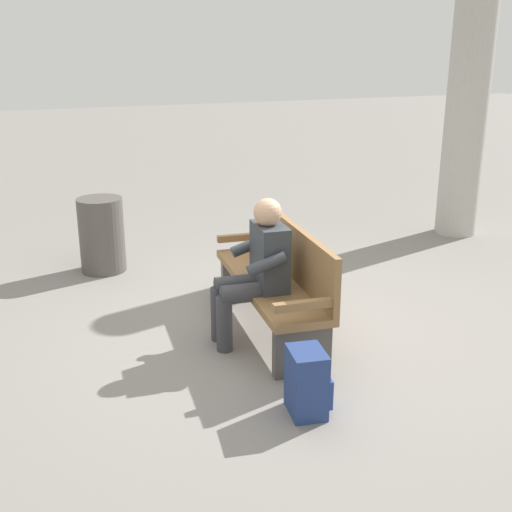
{
  "coord_description": "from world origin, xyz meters",
  "views": [
    {
      "loc": [
        -4.61,
        1.92,
        2.32
      ],
      "look_at": [
        -0.08,
        0.15,
        0.7
      ],
      "focal_mm": 45.43,
      "sensor_mm": 36.0,
      "label": 1
    }
  ],
  "objects": [
    {
      "name": "bench_near",
      "position": [
        -0.01,
        -0.07,
        0.46
      ],
      "size": [
        1.84,
        0.64,
        0.9
      ],
      "rotation": [
        0.0,
        0.0,
        -0.09
      ],
      "color": "olive",
      "rests_on": "ground"
    },
    {
      "name": "trash_bin",
      "position": [
        2.02,
        1.06,
        0.39
      ],
      "size": [
        0.47,
        0.47,
        0.78
      ],
      "primitive_type": "cylinder",
      "color": "#514C47",
      "rests_on": "ground"
    },
    {
      "name": "backpack",
      "position": [
        -1.27,
        0.26,
        0.22
      ],
      "size": [
        0.32,
        0.3,
        0.45
      ],
      "rotation": [
        0.0,
        0.0,
        2.99
      ],
      "color": "navy",
      "rests_on": "ground"
    },
    {
      "name": "support_pillar",
      "position": [
        1.84,
        -3.31,
        1.9
      ],
      "size": [
        0.5,
        0.5,
        3.8
      ],
      "primitive_type": "cylinder",
      "color": "#B2AFA8",
      "rests_on": "ground"
    },
    {
      "name": "person_seated",
      "position": [
        -0.15,
        0.17,
        0.63
      ],
      "size": [
        0.6,
        0.6,
        1.18
      ],
      "rotation": [
        0.0,
        0.0,
        -0.09
      ],
      "color": "#33383D",
      "rests_on": "ground"
    },
    {
      "name": "ground_plane",
      "position": [
        0.0,
        0.0,
        0.0
      ],
      "size": [
        40.0,
        40.0,
        0.0
      ],
      "primitive_type": "plane",
      "color": "gray"
    }
  ]
}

